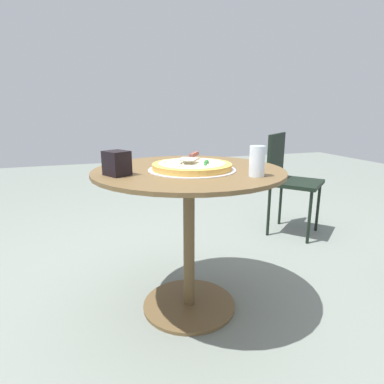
# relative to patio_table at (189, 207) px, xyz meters

# --- Properties ---
(ground_plane) EXTENTS (10.00, 10.00, 0.00)m
(ground_plane) POSITION_rel_patio_table_xyz_m (0.00, 0.00, -0.55)
(ground_plane) COLOR slate
(patio_table) EXTENTS (0.91, 0.91, 0.74)m
(patio_table) POSITION_rel_patio_table_xyz_m (0.00, 0.00, 0.00)
(patio_table) COLOR brown
(patio_table) RESTS_ON ground
(pizza_on_tray) EXTENTS (0.41, 0.41, 0.05)m
(pizza_on_tray) POSITION_rel_patio_table_xyz_m (-0.03, -0.01, 0.21)
(pizza_on_tray) COLOR silver
(pizza_on_tray) RESTS_ON patio_table
(pizza_server) EXTENTS (0.20, 0.16, 0.02)m
(pizza_server) POSITION_rel_patio_table_xyz_m (0.01, -0.02, 0.25)
(pizza_server) COLOR silver
(pizza_server) RESTS_ON pizza_on_tray
(drinking_cup) EXTENTS (0.07, 0.07, 0.13)m
(drinking_cup) POSITION_rel_patio_table_xyz_m (-0.26, -0.22, 0.26)
(drinking_cup) COLOR silver
(drinking_cup) RESTS_ON patio_table
(napkin_dispenser) EXTENTS (0.13, 0.12, 0.11)m
(napkin_dispenser) POSITION_rel_patio_table_xyz_m (-0.05, 0.34, 0.24)
(napkin_dispenser) COLOR black
(napkin_dispenser) RESTS_ON patio_table
(patio_chair_far) EXTENTS (0.54, 0.54, 0.83)m
(patio_chair_far) POSITION_rel_patio_table_xyz_m (0.77, -1.11, -0.06)
(patio_chair_far) COLOR black
(patio_chair_far) RESTS_ON ground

